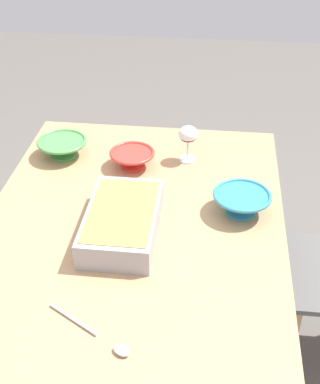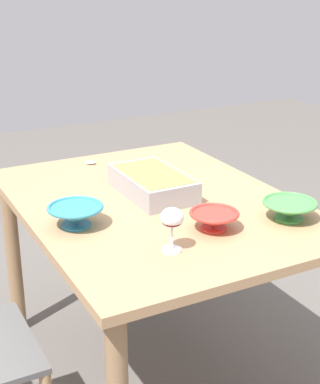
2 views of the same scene
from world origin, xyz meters
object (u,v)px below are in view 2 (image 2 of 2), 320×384
Objects in this scene: wine_glass at (172,220)px; small_bowl at (214,219)px; casserole_dish at (153,182)px; serving_spoon at (104,163)px; dining_table at (155,226)px; serving_bowl at (76,214)px; mixing_bowl at (289,209)px.

small_bowl is at bearing -70.28° from wine_glass.
wine_glass is at bearing 159.87° from casserole_dish.
serving_spoon is (0.86, -0.14, -0.09)m from wine_glass.
dining_table is 7.72× the size of small_bowl.
casserole_dish is 0.38m from small_bowl.
serving_bowl reaches higher than dining_table.
wine_glass reaches higher than small_bowl.
small_bowl reaches higher than dining_table.
serving_bowl is at bearing 32.38° from wine_glass.
dining_table is 9.07× the size of wine_glass.
small_bowl is at bearing -175.45° from casserole_dish.
small_bowl reaches higher than serving_spoon.
casserole_dish is at bearing 4.55° from small_bowl.
mixing_bowl is at bearing -158.84° from serving_spoon.
casserole_dish is at bearing -19.75° from dining_table.
wine_glass is 0.59× the size of serving_spoon.
serving_bowl is at bearing 149.27° from serving_spoon.
serving_bowl is at bearing 58.81° from small_bowl.
wine_glass reaches higher than casserole_dish.
serving_bowl reaches higher than serving_spoon.
wine_glass is 0.75× the size of mixing_bowl.
casserole_dish reaches higher than mixing_bowl.
serving_bowl is (0.30, 0.19, -0.06)m from wine_glass.
dining_table is 0.16m from casserole_dish.
mixing_bowl reaches higher than serving_spoon.
serving_bowl is 0.79× the size of serving_spoon.
dining_table is at bearing -20.20° from wine_glass.
serving_spoon is (0.79, 0.06, -0.03)m from small_bowl.
serving_spoon is at bearing 3.52° from casserole_dish.
mixing_bowl is 0.79× the size of serving_spoon.
serving_bowl is (-0.08, 0.33, 0.14)m from dining_table.
serving_spoon is (0.47, 0.00, 0.11)m from dining_table.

